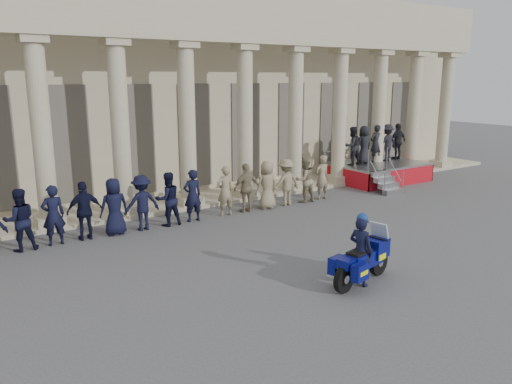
# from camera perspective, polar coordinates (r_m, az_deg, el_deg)

# --- Properties ---
(ground) EXTENTS (90.00, 90.00, 0.00)m
(ground) POSITION_cam_1_polar(r_m,az_deg,el_deg) (12.70, 3.29, -10.25)
(ground) COLOR #49494C
(ground) RESTS_ON ground
(building) EXTENTS (40.00, 12.50, 9.00)m
(building) POSITION_cam_1_polar(r_m,az_deg,el_deg) (25.07, -17.60, 11.27)
(building) COLOR tan
(building) RESTS_ON ground
(officer_rank) EXTENTS (18.16, 0.71, 1.87)m
(officer_rank) POSITION_cam_1_polar(r_m,az_deg,el_deg) (16.68, -16.42, -1.69)
(officer_rank) COLOR black
(officer_rank) RESTS_ON ground
(reviewing_stand) EXTENTS (4.47, 4.23, 2.74)m
(reviewing_stand) POSITION_cam_1_polar(r_m,az_deg,el_deg) (25.27, 13.67, 4.63)
(reviewing_stand) COLOR gray
(reviewing_stand) RESTS_ON ground
(motorcycle) EXTENTS (2.20, 1.08, 1.43)m
(motorcycle) POSITION_cam_1_polar(r_m,az_deg,el_deg) (12.69, 12.12, -7.54)
(motorcycle) COLOR black
(motorcycle) RESTS_ON ground
(rider) EXTENTS (0.54, 0.71, 1.83)m
(rider) POSITION_cam_1_polar(r_m,az_deg,el_deg) (12.49, 11.89, -6.44)
(rider) COLOR black
(rider) RESTS_ON ground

